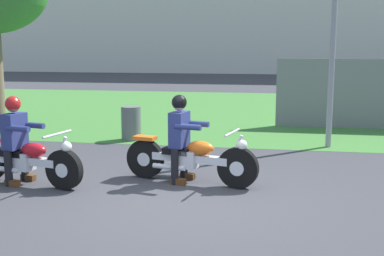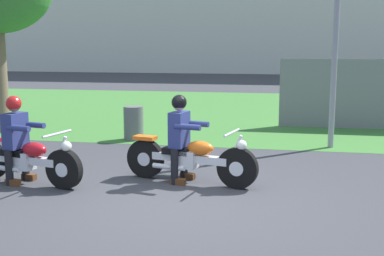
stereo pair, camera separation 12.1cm
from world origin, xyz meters
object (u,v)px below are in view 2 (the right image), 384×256
at_px(trash_can, 134,123).
at_px(motorcycle_lead, 190,159).
at_px(motorcycle_follow, 26,160).
at_px(rider_lead, 180,132).
at_px(rider_follow, 16,133).

bearing_deg(trash_can, motorcycle_lead, -59.34).
bearing_deg(motorcycle_follow, rider_lead, 26.40).
height_order(motorcycle_follow, trash_can, motorcycle_follow).
xyz_separation_m(rider_lead, rider_follow, (-2.52, -0.53, -0.01)).
height_order(motorcycle_lead, trash_can, motorcycle_lead).
bearing_deg(rider_follow, rider_lead, 24.69).
relative_size(motorcycle_lead, motorcycle_follow, 1.07).
height_order(rider_follow, trash_can, rider_follow).
distance_m(motorcycle_follow, rider_follow, 0.46).
distance_m(motorcycle_follow, trash_can, 3.86).
relative_size(rider_lead, trash_can, 1.81).
distance_m(motorcycle_lead, rider_follow, 2.76).
height_order(motorcycle_lead, rider_follow, rider_follow).
height_order(motorcycle_follow, rider_follow, rider_follow).
bearing_deg(rider_lead, motorcycle_follow, -153.60).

